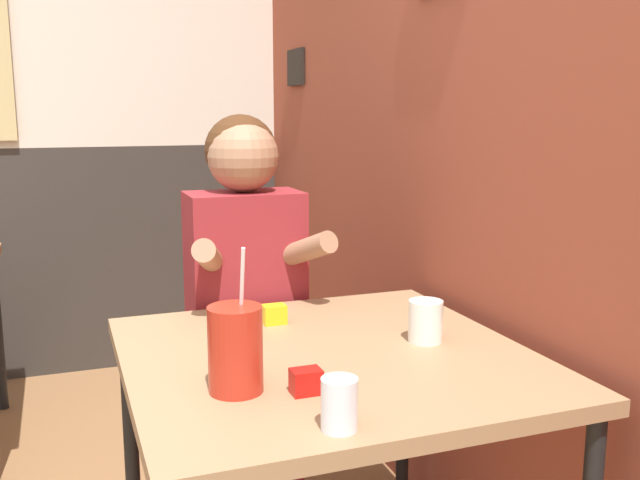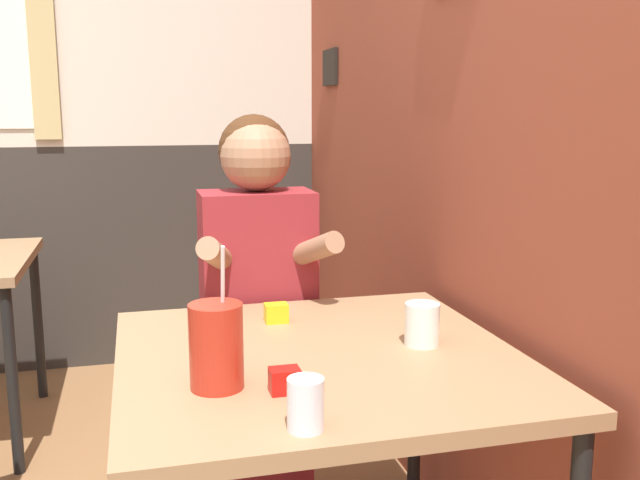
% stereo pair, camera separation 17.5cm
% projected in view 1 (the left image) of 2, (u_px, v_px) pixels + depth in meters
% --- Properties ---
extents(brick_wall_right, '(0.08, 4.42, 2.70)m').
position_uv_depth(brick_wall_right, '(379.00, 88.00, 2.52)').
color(brick_wall_right, brown).
rests_on(brick_wall_right, ground_plane).
extents(back_wall, '(5.41, 0.09, 2.70)m').
position_uv_depth(back_wall, '(14.00, 91.00, 3.23)').
color(back_wall, beige).
rests_on(back_wall, ground_plane).
extents(main_table, '(0.91, 0.91, 0.72)m').
position_uv_depth(main_table, '(327.00, 379.00, 1.66)').
color(main_table, '#93704C').
rests_on(main_table, ground_plane).
extents(person_seated, '(0.42, 0.41, 1.26)m').
position_uv_depth(person_seated, '(246.00, 310.00, 2.18)').
color(person_seated, maroon).
rests_on(person_seated, ground_plane).
extents(cocktail_pitcher, '(0.11, 0.11, 0.29)m').
position_uv_depth(cocktail_pitcher, '(235.00, 349.00, 1.40)').
color(cocktail_pitcher, '#B22819').
rests_on(cocktail_pitcher, main_table).
extents(glass_near_pitcher, '(0.07, 0.07, 0.09)m').
position_uv_depth(glass_near_pitcher, '(339.00, 404.00, 1.24)').
color(glass_near_pitcher, silver).
rests_on(glass_near_pitcher, main_table).
extents(glass_center, '(0.08, 0.08, 0.10)m').
position_uv_depth(glass_center, '(426.00, 321.00, 1.72)').
color(glass_center, silver).
rests_on(glass_center, main_table).
extents(condiment_ketchup, '(0.06, 0.04, 0.05)m').
position_uv_depth(condiment_ketchup, '(306.00, 381.00, 1.40)').
color(condiment_ketchup, '#B7140F').
rests_on(condiment_ketchup, main_table).
extents(condiment_mustard, '(0.06, 0.04, 0.05)m').
position_uv_depth(condiment_mustard, '(274.00, 314.00, 1.87)').
color(condiment_mustard, yellow).
rests_on(condiment_mustard, main_table).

